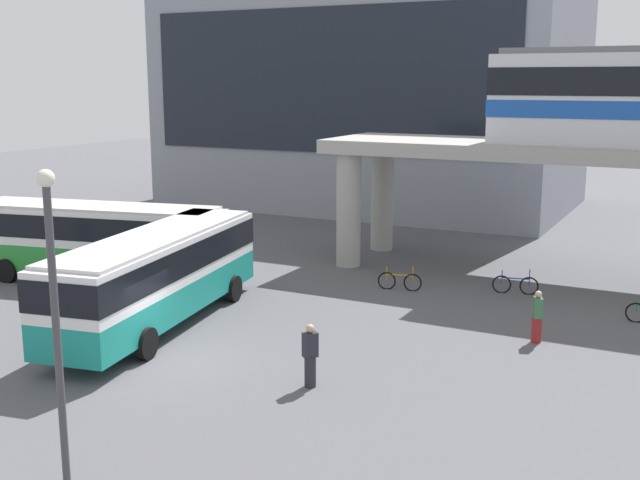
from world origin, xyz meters
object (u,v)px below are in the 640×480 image
bicycle_blue (515,285)px  pedestrian_waiting_near_stop (537,318)px  station_building (373,92)px  bicycle_orange (400,281)px  bus_secondary (95,234)px  bus_main (158,269)px  pedestrian_near_building (310,357)px

bicycle_blue → pedestrian_waiting_near_stop: (1.99, -5.52, 0.45)m
station_building → bicycle_orange: (10.13, -20.60, -7.12)m
station_building → pedestrian_waiting_near_stop: size_ratio=15.12×
pedestrian_waiting_near_stop → bus_secondary: bearing=-178.6°
bus_main → bus_secondary: bearing=149.3°
bicycle_blue → pedestrian_waiting_near_stop: 5.88m
bus_secondary → bicycle_orange: (11.85, 4.40, -1.63)m
bus_secondary → bicycle_blue: size_ratio=6.45×
bus_main → pedestrian_near_building: (7.15, -2.46, -1.14)m
station_building → pedestrian_waiting_near_stop: bearing=-56.3°
pedestrian_near_building → station_building: bearing=110.5°
bus_main → bus_secondary: (-6.21, 3.69, 0.00)m
station_building → bus_main: (4.49, -28.69, -5.49)m
bus_main → bicycle_orange: 10.00m
bicycle_orange → bicycle_blue: bearing=20.3°
station_building → bus_secondary: station_building is taller
station_building → bicycle_blue: size_ratio=14.73×
bus_main → bicycle_orange: (5.64, 8.09, -1.63)m
bus_main → station_building: bearing=98.9°
station_building → bus_main: station_building is taller
station_building → bicycle_orange: station_building is taller
bus_secondary → bicycle_blue: bearing=20.3°
station_building → pedestrian_near_building: bearing=-69.5°
bus_secondary → pedestrian_near_building: 14.76m
bus_secondary → bicycle_orange: 12.75m
station_building → bus_main: size_ratio=2.29×
bus_main → pedestrian_near_building: size_ratio=6.31×
bicycle_blue → bicycle_orange: 4.54m
bus_secondary → bicycle_blue: 17.26m
pedestrian_waiting_near_stop → bicycle_orange: bearing=147.7°
station_building → bus_secondary: size_ratio=2.29×
station_building → bus_main: bearing=-81.1°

